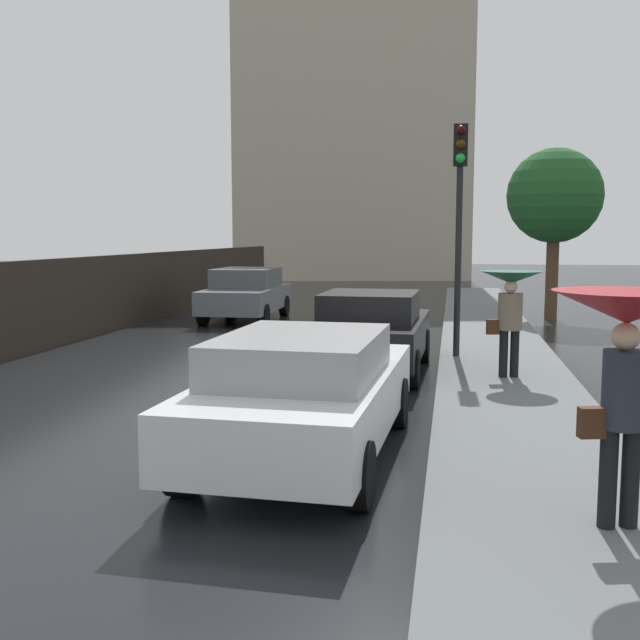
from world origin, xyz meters
TOP-DOWN VIEW (x-y plane):
  - car_grey_near_kerb at (-1.58, 17.78)m, footprint 1.96×4.07m
  - car_white_far_ahead at (2.66, 5.20)m, footprint 2.03×4.49m
  - car_black_behind_camera at (2.82, 10.31)m, footprint 1.97×3.89m
  - pedestrian_with_umbrella_near at (5.52, 3.40)m, footprint 1.13×1.13m
  - pedestrian_with_umbrella_far at (5.13, 9.61)m, footprint 0.98×0.98m
  - traffic_light at (4.31, 11.55)m, footprint 0.26×0.39m
  - street_tree_near at (7.01, 19.45)m, footprint 2.67×2.67m
  - distant_tower at (-2.08, 41.55)m, footprint 14.55×13.90m

SIDE VIEW (x-z plane):
  - car_white_far_ahead at x=2.66m, z-range 0.04..1.43m
  - car_black_behind_camera at x=2.82m, z-range 0.02..1.46m
  - car_grey_near_kerb at x=-1.58m, z-range 0.03..1.50m
  - pedestrian_with_umbrella_far at x=5.13m, z-range 0.62..2.33m
  - pedestrian_with_umbrella_near at x=5.52m, z-range 0.74..2.60m
  - traffic_light at x=4.31m, z-range 0.97..5.27m
  - street_tree_near at x=7.01m, z-range 1.06..5.91m
  - distant_tower at x=-2.08m, z-range 0.00..20.74m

